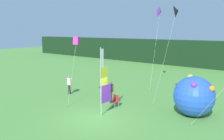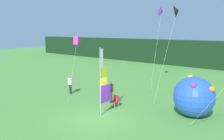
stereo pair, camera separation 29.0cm
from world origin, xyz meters
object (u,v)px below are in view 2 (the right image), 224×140
(banner_flag, at_px, (103,83))
(person_mid_field, at_px, (70,84))
(inflatable_balloon, at_px, (194,97))
(kite_black_delta_1, at_px, (177,11))
(kite_purple_delta_2, at_px, (161,12))
(kite_magenta_box_3, at_px, (77,41))
(folding_chair, at_px, (115,100))
(person_near_banner, at_px, (111,92))

(banner_flag, bearing_deg, person_mid_field, 160.82)
(inflatable_balloon, bearing_deg, kite_black_delta_1, 154.96)
(banner_flag, bearing_deg, kite_black_delta_1, 56.41)
(person_mid_field, distance_m, kite_purple_delta_2, 11.20)
(banner_flag, relative_size, kite_black_delta_1, 0.62)
(inflatable_balloon, xyz_separation_m, kite_black_delta_1, (-1.83, 0.85, 5.51))
(inflatable_balloon, height_order, kite_black_delta_1, kite_black_delta_1)
(kite_black_delta_1, distance_m, kite_magenta_box_3, 7.50)
(kite_purple_delta_2, bearing_deg, folding_chair, -84.12)
(inflatable_balloon, bearing_deg, kite_purple_delta_2, 132.34)
(person_mid_field, distance_m, kite_magenta_box_3, 4.56)
(banner_flag, bearing_deg, person_near_banner, 118.48)
(folding_chair, bearing_deg, kite_purple_delta_2, 95.88)
(person_near_banner, xyz_separation_m, inflatable_balloon, (5.91, 1.26, 0.41))
(kite_black_delta_1, bearing_deg, kite_magenta_box_3, -151.61)
(person_near_banner, distance_m, kite_black_delta_1, 7.50)
(person_near_banner, distance_m, person_mid_field, 4.45)
(person_near_banner, xyz_separation_m, kite_black_delta_1, (4.08, 2.12, 5.92))
(person_near_banner, xyz_separation_m, folding_chair, (0.84, -0.55, -0.40))
(person_mid_field, height_order, kite_purple_delta_2, kite_purple_delta_2)
(kite_purple_delta_2, bearing_deg, inflatable_balloon, -47.66)
(banner_flag, distance_m, person_near_banner, 2.81)
(banner_flag, height_order, kite_black_delta_1, kite_black_delta_1)
(kite_black_delta_1, bearing_deg, inflatable_balloon, -25.04)
(kite_purple_delta_2, bearing_deg, kite_magenta_box_3, -103.89)
(banner_flag, bearing_deg, kite_purple_delta_2, 96.96)
(kite_black_delta_1, height_order, kite_magenta_box_3, kite_black_delta_1)
(person_mid_field, bearing_deg, folding_chair, -3.18)
(banner_flag, height_order, person_near_banner, banner_flag)
(folding_chair, bearing_deg, kite_magenta_box_3, -166.13)
(person_near_banner, height_order, kite_black_delta_1, kite_black_delta_1)
(person_near_banner, distance_m, folding_chair, 1.08)
(banner_flag, xyz_separation_m, person_near_banner, (-1.20, 2.22, -1.24))
(folding_chair, xyz_separation_m, kite_magenta_box_3, (-3.10, -0.77, 4.23))
(person_mid_field, height_order, inflatable_balloon, inflatable_balloon)
(banner_flag, xyz_separation_m, folding_chair, (-0.36, 1.67, -1.63))
(inflatable_balloon, xyz_separation_m, kite_magenta_box_3, (-8.17, -2.57, 3.42))
(inflatable_balloon, xyz_separation_m, folding_chair, (-5.07, -1.81, -0.81))
(person_near_banner, bearing_deg, kite_purple_delta_2, 90.11)
(person_near_banner, relative_size, kite_purple_delta_2, 0.22)
(person_mid_field, bearing_deg, banner_flag, -19.18)
(inflatable_balloon, distance_m, kite_magenta_box_3, 9.22)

